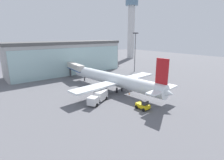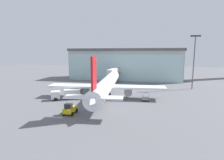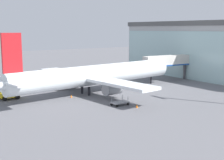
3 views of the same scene
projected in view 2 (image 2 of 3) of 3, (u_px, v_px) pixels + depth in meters
The scene contains 10 objects.
ground at pixel (103, 101), 44.82m from camera, with size 240.00×240.00×0.00m, color slate.
terminal_building at pixel (125, 64), 81.17m from camera, with size 51.00×14.01×14.14m.
jet_bridge at pixel (114, 72), 70.35m from camera, with size 3.45×13.76×6.01m.
apron_light_mast at pixel (194, 57), 58.08m from camera, with size 3.20×0.40×17.92m.
airplane at pixel (107, 85), 48.70m from camera, with size 32.00×40.10×11.60m.
catering_truck at pixel (67, 94), 46.07m from camera, with size 7.50×5.28×2.65m.
baggage_cart at pixel (145, 99), 45.08m from camera, with size 1.73×2.87×1.50m.
pushback_tug at pixel (70, 109), 35.15m from camera, with size 2.19×3.22×2.30m.
safety_cone_nose at pixel (105, 101), 43.57m from camera, with size 0.36×0.36×0.55m, color orange.
safety_cone_wingtip at pixel (156, 99), 45.81m from camera, with size 0.36×0.36×0.55m, color orange.
Camera 2 is at (11.38, -42.00, 12.24)m, focal length 28.00 mm.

